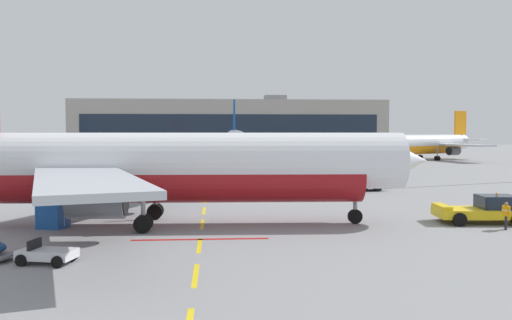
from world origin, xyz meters
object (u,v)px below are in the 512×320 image
at_px(pushback_tug, 484,210).
at_px(uld_cargo_container, 53,216).
at_px(catering_truck, 351,176).
at_px(ground_crew_worker, 506,214).
at_px(airliner_far_center, 425,144).
at_px(airliner_foreground, 171,166).
at_px(airliner_mid_left, 235,143).

xyz_separation_m(pushback_tug, uld_cargo_container, (-28.99, 0.27, -0.10)).
bearing_deg(catering_truck, uld_cargo_container, -141.05).
distance_m(pushback_tug, catering_truck, 20.78).
height_order(ground_crew_worker, uld_cargo_container, ground_crew_worker).
xyz_separation_m(airliner_far_center, catering_truck, (-31.49, -59.89, -1.90)).
height_order(airliner_foreground, airliner_far_center, airliner_foreground).
bearing_deg(uld_cargo_container, airliner_foreground, 3.97).
relative_size(airliner_foreground, catering_truck, 4.71).
bearing_deg(ground_crew_worker, airliner_mid_left, 102.73).
height_order(airliner_foreground, pushback_tug, airliner_foreground).
bearing_deg(airliner_far_center, uld_cargo_container, -125.16).
xyz_separation_m(airliner_far_center, ground_crew_worker, (-27.24, -82.90, -2.52)).
height_order(airliner_mid_left, catering_truck, airliner_mid_left).
relative_size(ground_crew_worker, uld_cargo_container, 0.91).
distance_m(airliner_mid_left, uld_cargo_container, 64.46).
height_order(pushback_tug, ground_crew_worker, pushback_tug).
bearing_deg(ground_crew_worker, pushback_tug, 92.31).
height_order(airliner_far_center, catering_truck, airliner_far_center).
distance_m(pushback_tug, ground_crew_worker, 2.66).
xyz_separation_m(pushback_tug, airliner_mid_left, (-14.74, 63.04, 3.22)).
distance_m(ground_crew_worker, uld_cargo_container, 29.25).
xyz_separation_m(airliner_mid_left, catering_truck, (10.60, -42.69, -2.48)).
bearing_deg(catering_truck, ground_crew_worker, -79.54).
bearing_deg(airliner_foreground, airliner_mid_left, 83.89).
bearing_deg(airliner_far_center, ground_crew_worker, -108.19).
bearing_deg(uld_cargo_container, airliner_mid_left, 77.21).
xyz_separation_m(pushback_tug, airliner_far_center, (27.34, 80.25, 2.65)).
distance_m(airliner_foreground, uld_cargo_container, 8.23).
bearing_deg(pushback_tug, ground_crew_worker, -87.69).
relative_size(airliner_foreground, airliner_mid_left, 0.96).
xyz_separation_m(airliner_foreground, uld_cargo_container, (-7.59, -0.53, -3.15)).
bearing_deg(pushback_tug, airliner_mid_left, 103.16).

